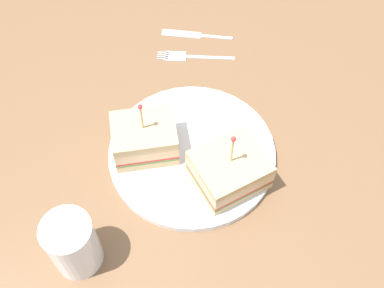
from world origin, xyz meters
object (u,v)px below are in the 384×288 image
plate (192,153)px  drink_glass (73,245)px  fork (187,56)px  sandwich_half_back (230,170)px  knife (193,34)px  sandwich_half_front (145,138)px

plate → drink_glass: bearing=-112.1°
fork → sandwich_half_back: bearing=-54.7°
sandwich_half_back → knife: 30.49cm
plate → knife: (-9.00, 23.62, -0.41)cm
drink_glass → fork: (0.08, 38.55, -4.07)cm
sandwich_half_back → fork: 25.60cm
drink_glass → plate: bearing=67.9°
sandwich_half_front → fork: 20.80cm
drink_glass → sandwich_half_front: bearing=84.8°
fork → knife: 5.38cm
sandwich_half_front → sandwich_half_back: (13.08, -0.31, -0.29)cm
plate → fork: plate is taller
sandwich_half_front → fork: (-1.58, 20.39, -3.80)cm
plate → knife: plate is taller
sandwich_half_front → sandwich_half_back: sandwich_half_front is taller
drink_glass → fork: bearing=89.9°
drink_glass → knife: size_ratio=0.75×
drink_glass → knife: (-0.80, 43.85, -4.07)cm
fork → knife: (-0.88, 5.30, 0.00)cm
sandwich_half_front → drink_glass: 18.23cm
sandwich_half_back → sandwich_half_front: bearing=178.7°
sandwich_half_back → plate: bearing=160.0°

